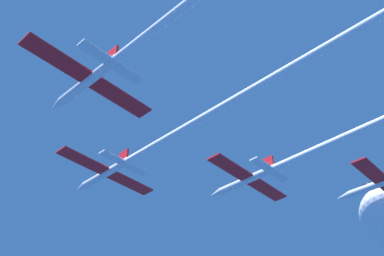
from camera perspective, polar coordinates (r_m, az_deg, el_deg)
The scene contains 2 objects.
jet_lead at distance 63.26m, azimuth -0.85°, elevation 0.03°, with size 17.80×60.41×2.95m.
jet_right_wing at distance 66.72m, azimuth 19.51°, elevation -0.63°, with size 17.80×61.89×2.95m.
Camera 1 is at (-35.80, -52.94, -37.65)m, focal length 42.45 mm.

